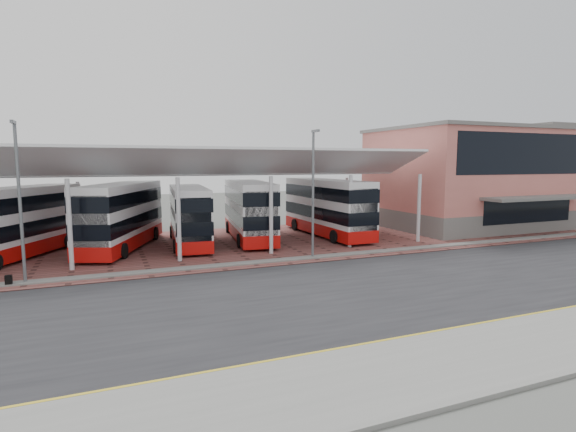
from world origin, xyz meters
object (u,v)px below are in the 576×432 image
bus_2 (122,216)px  bus_4 (249,211)px  bus_3 (189,216)px  terminal (476,177)px  bus_1 (15,223)px  bus_5 (327,208)px

bus_2 → bus_4: (9.40, 0.37, -0.01)m
bus_3 → terminal: bearing=5.4°
bus_4 → bus_3: bearing=-166.8°
bus_3 → bus_4: (4.76, 0.40, 0.15)m
terminal → bus_4: bearing=178.4°
bus_1 → bus_4: bearing=32.8°
terminal → bus_3: terminal is taller
bus_1 → bus_4: (15.74, 1.23, 0.04)m
bus_1 → terminal: bearing=29.2°
bus_1 → bus_3: bearing=32.6°
terminal → bus_2: bearing=179.6°
bus_3 → bus_4: 4.78m
terminal → bus_5: 16.28m
bus_3 → bus_5: 11.29m
bus_2 → bus_3: bus_2 is taller
bus_3 → bus_5: bearing=4.1°
bus_5 → bus_1: bearing=-179.7°
bus_2 → bus_5: bearing=20.3°
bus_3 → bus_5: (11.28, -0.35, 0.19)m
bus_4 → bus_5: bearing=1.8°
bus_4 → bus_5: bus_5 is taller
bus_1 → bus_5: bearing=29.5°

